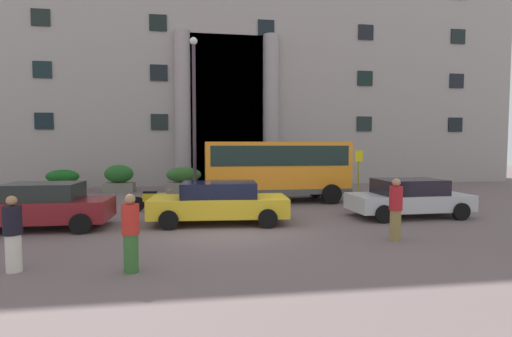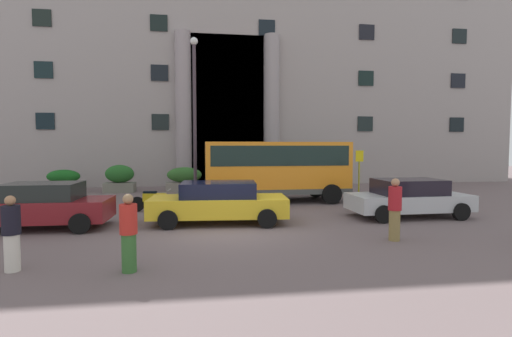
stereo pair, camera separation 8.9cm
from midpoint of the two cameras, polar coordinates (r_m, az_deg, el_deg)
ground_plane at (r=12.19m, az=-4.51°, el=-9.30°), size 80.00×64.00×0.12m
office_building_facade at (r=30.14m, az=-6.87°, el=16.50°), size 43.32×9.75×18.91m
orange_minibus at (r=17.73m, az=2.94°, el=0.36°), size 6.64×2.67×2.81m
bus_stop_sign at (r=21.16m, az=15.21°, el=0.23°), size 0.44×0.08×2.38m
hedge_planter_entrance_left at (r=23.82m, az=-27.41°, el=-1.77°), size 1.87×0.99×1.29m
hedge_planter_far_east at (r=22.62m, az=-20.20°, el=-1.52°), size 1.65×1.00×1.56m
hedge_planter_west at (r=24.03m, az=10.81°, el=-1.11°), size 1.72×0.92×1.53m
hedge_planter_far_west at (r=23.12m, az=1.12°, el=-1.10°), size 2.11×0.88×1.65m
hedge_planter_entrance_right at (r=22.22m, az=-11.02°, el=-1.66°), size 2.08×0.84×1.40m
white_taxi_kerbside at (r=12.84m, az=-5.82°, el=-5.10°), size 4.69×2.22×1.41m
parked_sedan_far at (r=15.00m, az=22.01°, el=-4.12°), size 4.37×2.08×1.40m
parked_estate_mid at (r=13.66m, az=-29.77°, el=-4.93°), size 4.06×1.95×1.46m
motorcycle_far_end at (r=15.58m, az=-15.46°, el=-4.68°), size 2.00×0.55×0.89m
pedestrian_man_red_shirt at (r=8.31m, az=-18.80°, el=-9.27°), size 0.36×0.36×1.64m
pedestrian_woman_dark_dress at (r=9.41m, az=-33.23°, el=-8.31°), size 0.36×0.36×1.60m
pedestrian_woman_with_bag at (r=11.13m, az=20.24°, el=-5.81°), size 0.36×0.36×1.74m
lamppost_plaza_centre at (r=20.27m, az=-9.50°, el=9.49°), size 0.40×0.40×8.29m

